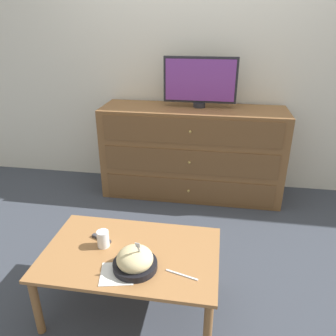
% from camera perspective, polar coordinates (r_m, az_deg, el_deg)
% --- Properties ---
extents(ground_plane, '(12.00, 12.00, 0.00)m').
position_cam_1_polar(ground_plane, '(3.52, 4.39, -2.11)').
color(ground_plane, '#383D47').
extents(wall_back, '(12.00, 0.05, 2.60)m').
position_cam_1_polar(wall_back, '(3.19, 5.22, 19.50)').
color(wall_back, silver).
rests_on(wall_back, ground_plane).
extents(dresser, '(1.66, 0.50, 0.85)m').
position_cam_1_polar(dresser, '(3.10, 4.17, 2.72)').
color(dresser, brown).
rests_on(dresser, ground_plane).
extents(tv, '(0.65, 0.11, 0.44)m').
position_cam_1_polar(tv, '(2.98, 5.62, 14.85)').
color(tv, '#232328').
rests_on(tv, dresser).
extents(coffee_table, '(0.97, 0.61, 0.39)m').
position_cam_1_polar(coffee_table, '(1.92, -6.43, -15.41)').
color(coffee_table, '#9E6B3D').
rests_on(coffee_table, ground_plane).
extents(takeout_bowl, '(0.23, 0.23, 0.19)m').
position_cam_1_polar(takeout_bowl, '(1.76, -5.78, -15.77)').
color(takeout_bowl, black).
rests_on(takeout_bowl, coffee_table).
extents(drink_cup, '(0.07, 0.07, 0.10)m').
position_cam_1_polar(drink_cup, '(1.93, -11.22, -12.16)').
color(drink_cup, white).
rests_on(drink_cup, coffee_table).
extents(napkin, '(0.20, 0.20, 0.00)m').
position_cam_1_polar(napkin, '(1.76, -8.82, -17.71)').
color(napkin, white).
rests_on(napkin, coffee_table).
extents(knife, '(0.17, 0.06, 0.01)m').
position_cam_1_polar(knife, '(1.74, 2.41, -18.09)').
color(knife, silver).
rests_on(knife, coffee_table).
extents(remote_control, '(0.13, 0.07, 0.02)m').
position_cam_1_polar(remote_control, '(2.00, -11.51, -11.95)').
color(remote_control, '#38383D').
rests_on(remote_control, coffee_table).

